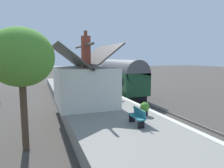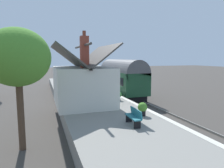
# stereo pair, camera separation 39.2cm
# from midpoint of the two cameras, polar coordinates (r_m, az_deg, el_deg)

# --- Properties ---
(ground_plane) EXTENTS (160.00, 160.00, 0.00)m
(ground_plane) POSITION_cam_midpoint_polar(r_m,az_deg,el_deg) (22.48, 1.44, -4.23)
(ground_plane) COLOR #423D38
(platform) EXTENTS (32.00, 5.79, 0.97)m
(platform) POSITION_cam_midpoint_polar(r_m,az_deg,el_deg) (21.28, -8.38, -3.64)
(platform) COLOR gray
(platform) RESTS_ON ground
(platform_edge_coping) EXTENTS (32.00, 0.36, 0.02)m
(platform_edge_coping) POSITION_cam_midpoint_polar(r_m,az_deg,el_deg) (21.90, -1.43, -1.95)
(platform_edge_coping) COLOR beige
(platform_edge_coping) RESTS_ON platform
(rail_near) EXTENTS (52.00, 0.08, 0.14)m
(rail_near) POSITION_cam_midpoint_polar(r_m,az_deg,el_deg) (23.10, 5.18, -3.77)
(rail_near) COLOR gray
(rail_near) RESTS_ON ground
(rail_far) EXTENTS (52.00, 0.08, 0.14)m
(rail_far) POSITION_cam_midpoint_polar(r_m,az_deg,el_deg) (22.53, 1.86, -4.02)
(rail_far) COLOR gray
(rail_far) RESTS_ON ground
(train) EXTENTS (9.03, 2.73, 4.32)m
(train) POSITION_cam_midpoint_polar(r_m,az_deg,el_deg) (23.86, 2.13, 1.83)
(train) COLOR black
(train) RESTS_ON ground
(station_building) EXTENTS (5.83, 4.30, 5.42)m
(station_building) POSITION_cam_midpoint_polar(r_m,az_deg,el_deg) (15.62, -8.60, -0.01)
(station_building) COLOR silver
(station_building) RESTS_ON platform
(bench_by_lamp) EXTENTS (1.42, 0.48, 0.88)m
(bench_by_lamp) POSITION_cam_midpoint_polar(r_m,az_deg,el_deg) (26.41, -9.22, 0.58)
(bench_by_lamp) COLOR #26727F
(bench_by_lamp) RESTS_ON platform
(bench_near_building) EXTENTS (1.40, 0.45, 0.88)m
(bench_near_building) POSITION_cam_midpoint_polar(r_m,az_deg,el_deg) (29.68, -10.84, 1.29)
(bench_near_building) COLOR #26727F
(bench_near_building) RESTS_ON platform
(bench_mid_platform) EXTENTS (1.41, 0.48, 0.88)m
(bench_mid_platform) POSITION_cam_midpoint_polar(r_m,az_deg,el_deg) (10.96, 6.13, -8.97)
(bench_mid_platform) COLOR #26727F
(bench_mid_platform) RESTS_ON platform
(bench_platform_end) EXTENTS (1.41, 0.48, 0.88)m
(bench_platform_end) POSITION_cam_midpoint_polar(r_m,az_deg,el_deg) (32.15, -11.66, 1.72)
(bench_platform_end) COLOR #26727F
(bench_platform_end) RESTS_ON platform
(planter_bench_left) EXTENTS (0.41, 0.41, 0.74)m
(planter_bench_left) POSITION_cam_midpoint_polar(r_m,az_deg,el_deg) (23.50, -13.97, -0.59)
(planter_bench_left) COLOR black
(planter_bench_left) RESTS_ON platform
(planter_edge_near) EXTENTS (0.48, 0.48, 0.76)m
(planter_edge_near) POSITION_cam_midpoint_polar(r_m,az_deg,el_deg) (17.01, 1.47, -3.37)
(planter_edge_near) COLOR gray
(planter_edge_near) RESTS_ON platform
(planter_by_door) EXTENTS (0.66, 0.66, 0.89)m
(planter_by_door) POSITION_cam_midpoint_polar(r_m,az_deg,el_deg) (26.97, -15.04, 0.48)
(planter_by_door) COLOR #9E5138
(planter_by_door) RESTS_ON platform
(planter_bench_right) EXTENTS (0.59, 0.59, 0.83)m
(planter_bench_right) POSITION_cam_midpoint_polar(r_m,az_deg,el_deg) (12.75, 8.29, -6.74)
(planter_bench_right) COLOR black
(planter_bench_right) RESTS_ON platform
(lamp_post_platform) EXTENTS (0.32, 0.50, 3.87)m
(lamp_post_platform) POSITION_cam_midpoint_polar(r_m,az_deg,el_deg) (23.34, -5.08, 5.22)
(lamp_post_platform) COLOR black
(lamp_post_platform) RESTS_ON platform
(station_sign_board) EXTENTS (0.96, 0.06, 1.57)m
(station_sign_board) POSITION_cam_midpoint_polar(r_m,az_deg,el_deg) (21.75, -3.28, 1.12)
(station_sign_board) COLOR black
(station_sign_board) RESTS_ON platform
(tree_behind_building) EXTENTS (2.89, 3.06, 5.93)m
(tree_behind_building) POSITION_cam_midpoint_polar(r_m,az_deg,el_deg) (10.50, -25.13, 6.59)
(tree_behind_building) COLOR #4C3828
(tree_behind_building) RESTS_ON ground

